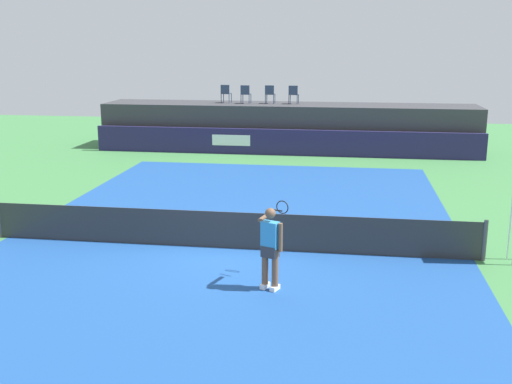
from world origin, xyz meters
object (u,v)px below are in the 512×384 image
net_post_far (485,241)px  tennis_player (271,245)px  spectator_chair_left (246,93)px  spectator_chair_far_left (226,93)px  spectator_chair_right (294,94)px  spectator_chair_center (270,93)px

net_post_far → tennis_player: 5.42m
spectator_chair_left → spectator_chair_far_left: bearing=169.2°
spectator_chair_left → tennis_player: spectator_chair_left is taller
spectator_chair_left → net_post_far: bearing=-61.4°
net_post_far → spectator_chair_right: bearing=111.3°
spectator_chair_left → net_post_far: 17.40m
spectator_chair_far_left → spectator_chair_center: (2.19, -0.05, 0.00)m
spectator_chair_far_left → net_post_far: spectator_chair_far_left is taller
spectator_chair_far_left → spectator_chair_right: (3.34, -0.06, 0.00)m
spectator_chair_center → spectator_chair_right: size_ratio=1.00×
net_post_far → tennis_player: bearing=-152.9°
tennis_player → net_post_far: bearing=27.1°
spectator_chair_center → net_post_far: spectator_chair_center is taller
net_post_far → spectator_chair_left: bearing=118.6°
spectator_chair_far_left → spectator_chair_left: 1.04m
spectator_chair_far_left → spectator_chair_center: 2.19m
spectator_chair_far_left → spectator_chair_left: (1.02, -0.19, 0.00)m
spectator_chair_left → spectator_chair_center: bearing=6.8°
spectator_chair_left → spectator_chair_right: (2.32, 0.14, 0.00)m
spectator_chair_far_left → tennis_player: size_ratio=0.50×
tennis_player → spectator_chair_far_left: bearing=104.1°
spectator_chair_far_left → net_post_far: 18.07m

